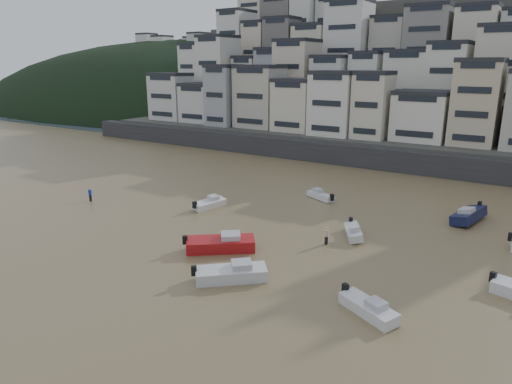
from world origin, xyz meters
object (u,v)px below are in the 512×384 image
Objects in this scene: boat_b at (368,305)px; boat_f at (209,203)px; boat_i at (469,214)px; person_blue at (90,195)px; boat_a at (231,271)px; boat_e at (353,231)px; person_pink at (326,236)px; boat_c at (221,241)px; boat_h at (321,194)px.

boat_b is 1.05× the size of boat_f.
boat_b reaches higher than boat_f.
boat_b is at bearing 5.57° from boat_i.
boat_f is 15.60m from person_blue.
boat_a is 15.23m from boat_e.
boat_i reaches higher than person_pink.
boat_f is 1.02× the size of boat_e.
boat_f is at bearing 169.92° from person_pink.
person_pink reaches higher than boat_e.
person_blue is at bearing -55.26° from boat_i.
boat_e is 14.45m from boat_i.
person_pink is at bearing -23.87° from boat_i.
boat_c reaches higher than boat_i.
boat_c is 23.78m from person_blue.
boat_c reaches higher than boat_f.
person_blue is 1.00× the size of person_pink.
person_pink is at bearing 5.64° from person_blue.
boat_e is (8.42, -10.33, 0.03)m from boat_h.
boat_h is 2.57× the size of person_blue.
person_blue is (-38.85, 7.11, 0.18)m from boat_b.
boat_i is at bearing 112.79° from boat_e.
boat_a is at bearing -83.55° from boat_c.
person_blue is at bearing -107.73° from boat_e.
person_pink is (31.06, 3.07, 0.00)m from person_blue.
boat_h is (-3.76, 24.83, -0.24)m from boat_a.
boat_c is 6.19m from boat_a.
boat_e is at bearing 66.07° from person_pink.
boat_h is 13.33m from boat_e.
boat_b is 2.92× the size of person_pink.
boat_f is at bearing -117.77° from boat_e.
boat_e is (9.03, 10.11, -0.30)m from boat_c.
boat_b is at bearing -52.59° from person_pink.
boat_c is 13.56m from boat_e.
boat_b is 24.93m from boat_i.
boat_h is at bearing 49.82° from boat_c.
boat_f is 0.74× the size of boat_i.
boat_c is at bearing 92.95° from boat_a.
person_blue is at bearing -163.78° from boat_b.
boat_c reaches higher than boat_a.
boat_b reaches higher than boat_e.
boat_i is at bearing 54.46° from person_pink.
boat_h is 14.42m from boat_f.
person_blue reaches higher than boat_f.
person_pink reaches higher than boat_h.
boat_e reaches higher than boat_h.
boat_f reaches higher than boat_h.
person_pink reaches higher than boat_f.
boat_c reaches higher than boat_b.
boat_c is 10.20m from person_pink.
boat_c is 27.99m from boat_i.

